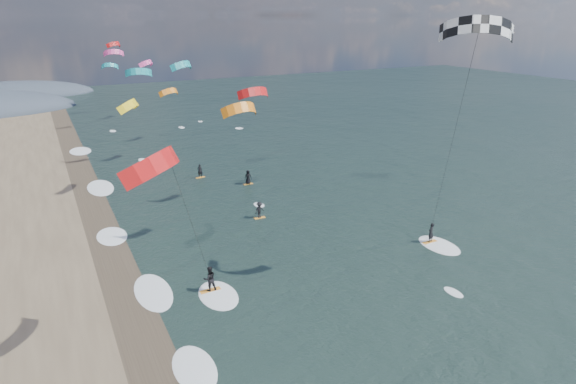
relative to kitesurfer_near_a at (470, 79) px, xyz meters
name	(u,v)px	position (x,y,z in m)	size (l,w,h in m)	color
ground	(406,377)	(-9.66, -7.02, -14.63)	(260.00, 260.00, 0.00)	black
wet_sand_strip	(143,338)	(-21.66, 2.98, -14.62)	(3.00, 240.00, 0.00)	#382D23
kitesurfer_near_a	(470,79)	(0.00, 0.00, 0.00)	(7.87, 9.43, 18.89)	orange
kitesurfer_near_b	(186,206)	(-18.67, 1.91, -6.11)	(7.13, 9.43, 13.01)	orange
far_kitesurfers	(243,190)	(-6.98, 22.62, -13.79)	(5.31, 15.40, 1.70)	orange
bg_kite_field	(151,69)	(-9.97, 49.17, -3.40)	(13.71, 74.98, 6.54)	teal
shoreline_surf	(146,296)	(-20.46, 7.73, -14.63)	(2.40, 79.40, 0.11)	white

